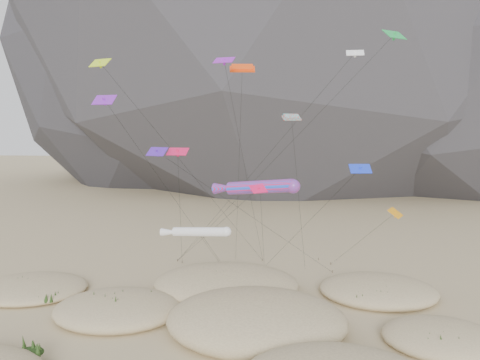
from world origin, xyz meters
name	(u,v)px	position (x,y,z in m)	size (l,w,h in m)	color
ground	(219,354)	(0.00, 0.00, 0.00)	(500.00, 500.00, 0.00)	#CCB789
dunes	(219,325)	(-0.62, 3.86, 0.72)	(51.34, 37.22, 4.00)	#CCB789
dune_grass	(223,321)	(-0.36, 4.51, 0.84)	(42.73, 29.05, 1.45)	black
kite_stakes	(260,264)	(1.51, 24.19, 0.15)	(20.30, 7.61, 0.30)	#3F2D1E
rainbow_tube_kite	(257,187)	(2.35, 7.72, 12.32)	(8.39, 18.60, 13.30)	#DF1741
white_tube_kite	(197,232)	(-2.85, 5.60, 8.49)	(6.74, 18.60, 9.17)	silver
orange_parafoil	(242,71)	(0.30, 14.03, 23.50)	(3.64, 13.50, 24.27)	#EB3E0C
multi_parafoil	(292,120)	(5.42, 14.38, 18.50)	(2.96, 9.90, 19.17)	red
delta_kites	(250,124)	(1.37, 11.26, 18.08)	(30.37, 22.98, 27.28)	#1934D9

